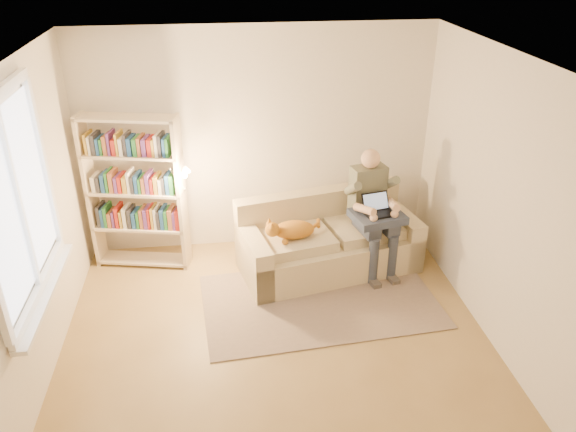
{
  "coord_description": "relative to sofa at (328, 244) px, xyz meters",
  "views": [
    {
      "loc": [
        -0.43,
        -3.83,
        3.49
      ],
      "look_at": [
        0.19,
        1.0,
        0.97
      ],
      "focal_mm": 35.0,
      "sensor_mm": 36.0,
      "label": 1
    }
  ],
  "objects": [
    {
      "name": "floor",
      "position": [
        -0.71,
        -1.55,
        -0.3
      ],
      "size": [
        4.5,
        4.5,
        0.0
      ],
      "primitive_type": "plane",
      "color": "olive",
      "rests_on": "ground"
    },
    {
      "name": "ceiling",
      "position": [
        -0.71,
        -1.55,
        2.3
      ],
      "size": [
        4.0,
        4.5,
        0.02
      ],
      "primitive_type": "cube",
      "color": "white",
      "rests_on": "wall_back"
    },
    {
      "name": "wall_left",
      "position": [
        -2.71,
        -1.55,
        1.0
      ],
      "size": [
        0.02,
        4.5,
        2.6
      ],
      "primitive_type": "cube",
      "color": "silver",
      "rests_on": "floor"
    },
    {
      "name": "wall_right",
      "position": [
        1.29,
        -1.55,
        1.0
      ],
      "size": [
        0.02,
        4.5,
        2.6
      ],
      "primitive_type": "cube",
      "color": "silver",
      "rests_on": "floor"
    },
    {
      "name": "wall_back",
      "position": [
        -0.71,
        0.7,
        1.0
      ],
      "size": [
        4.0,
        0.02,
        2.6
      ],
      "primitive_type": "cube",
      "color": "silver",
      "rests_on": "floor"
    },
    {
      "name": "window",
      "position": [
        -2.66,
        -1.35,
        1.07
      ],
      "size": [
        0.12,
        1.52,
        1.69
      ],
      "color": "white",
      "rests_on": "wall_left"
    },
    {
      "name": "sofa",
      "position": [
        0.0,
        0.0,
        0.0
      ],
      "size": [
        2.1,
        1.27,
        0.83
      ],
      "rotation": [
        0.0,
        0.0,
        0.21
      ],
      "color": "beige",
      "rests_on": "floor"
    },
    {
      "name": "person",
      "position": [
        0.47,
        -0.05,
        0.48
      ],
      "size": [
        0.49,
        0.66,
        1.39
      ],
      "rotation": [
        0.0,
        0.0,
        0.21
      ],
      "color": "#696D58",
      "rests_on": "sofa"
    },
    {
      "name": "cat",
      "position": [
        -0.44,
        -0.22,
        0.33
      ],
      "size": [
        0.64,
        0.33,
        0.24
      ],
      "rotation": [
        0.0,
        0.0,
        0.21
      ],
      "color": "orange",
      "rests_on": "sofa"
    },
    {
      "name": "blanket",
      "position": [
        0.47,
        -0.18,
        0.41
      ],
      "size": [
        0.61,
        0.54,
        0.08
      ],
      "primitive_type": "cube",
      "rotation": [
        0.0,
        0.0,
        0.21
      ],
      "color": "#2C364D",
      "rests_on": "person"
    },
    {
      "name": "laptop",
      "position": [
        0.47,
        -0.17,
        0.5
      ],
      "size": [
        0.35,
        0.33,
        0.24
      ],
      "rotation": [
        0.0,
        0.0,
        0.21
      ],
      "color": "black",
      "rests_on": "blanket"
    },
    {
      "name": "bookshelf",
      "position": [
        -2.08,
        0.35,
        0.68
      ],
      "size": [
        1.16,
        0.56,
        1.77
      ],
      "rotation": [
        0.0,
        0.0,
        -0.21
      ],
      "color": "beige",
      "rests_on": "floor"
    },
    {
      "name": "rug",
      "position": [
        -0.2,
        -0.67,
        -0.3
      ],
      "size": [
        2.5,
        1.6,
        0.01
      ],
      "primitive_type": "cube",
      "rotation": [
        0.0,
        0.0,
        0.08
      ],
      "color": "gray",
      "rests_on": "floor"
    }
  ]
}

